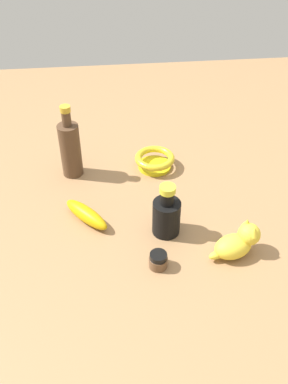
{
  "coord_description": "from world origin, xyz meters",
  "views": [
    {
      "loc": [
        0.86,
        -0.09,
        0.78
      ],
      "look_at": [
        0.0,
        0.0,
        0.07
      ],
      "focal_mm": 39.74,
      "sensor_mm": 36.0,
      "label": 1
    }
  ],
  "objects_px": {
    "banana": "(86,214)",
    "nail_polish_jar": "(158,260)",
    "bottle_tall": "(70,148)",
    "cat_figurine": "(238,242)",
    "bowl": "(155,160)",
    "bottle_short": "(166,215)"
  },
  "relations": [
    {
      "from": "banana",
      "to": "nail_polish_jar",
      "type": "xyz_separation_m",
      "value": [
        0.18,
        0.17,
        -0.0
      ]
    },
    {
      "from": "bottle_tall",
      "to": "nail_polish_jar",
      "type": "relative_size",
      "value": 5.07
    },
    {
      "from": "cat_figurine",
      "to": "nail_polish_jar",
      "type": "distance_m",
      "value": 0.2
    },
    {
      "from": "cat_figurine",
      "to": "bowl",
      "type": "bearing_deg",
      "value": -157.65
    },
    {
      "from": "bottle_short",
      "to": "banana",
      "type": "relative_size",
      "value": 0.96
    },
    {
      "from": "bowl",
      "to": "cat_figurine",
      "type": "distance_m",
      "value": 0.41
    },
    {
      "from": "cat_figurine",
      "to": "banana",
      "type": "relative_size",
      "value": 0.85
    },
    {
      "from": "bottle_tall",
      "to": "nail_polish_jar",
      "type": "xyz_separation_m",
      "value": [
        0.39,
        0.21,
        -0.07
      ]
    },
    {
      "from": "banana",
      "to": "nail_polish_jar",
      "type": "bearing_deg",
      "value": -177.36
    },
    {
      "from": "bottle_tall",
      "to": "nail_polish_jar",
      "type": "distance_m",
      "value": 0.45
    },
    {
      "from": "cat_figurine",
      "to": "bottle_short",
      "type": "bearing_deg",
      "value": -120.38
    },
    {
      "from": "banana",
      "to": "nail_polish_jar",
      "type": "height_order",
      "value": "same"
    },
    {
      "from": "bottle_short",
      "to": "bowl",
      "type": "bearing_deg",
      "value": 178.69
    },
    {
      "from": "bottle_tall",
      "to": "banana",
      "type": "height_order",
      "value": "bottle_tall"
    },
    {
      "from": "cat_figurine",
      "to": "banana",
      "type": "xyz_separation_m",
      "value": [
        -0.16,
        -0.36,
        -0.02
      ]
    },
    {
      "from": "bowl",
      "to": "bottle_tall",
      "type": "bearing_deg",
      "value": -89.23
    },
    {
      "from": "bowl",
      "to": "banana",
      "type": "height_order",
      "value": "bowl"
    },
    {
      "from": "bottle_tall",
      "to": "cat_figurine",
      "type": "relative_size",
      "value": 1.73
    },
    {
      "from": "bowl",
      "to": "nail_polish_jar",
      "type": "xyz_separation_m",
      "value": [
        0.4,
        -0.04,
        -0.01
      ]
    },
    {
      "from": "bottle_short",
      "to": "nail_polish_jar",
      "type": "relative_size",
      "value": 3.31
    },
    {
      "from": "bottle_short",
      "to": "bottle_tall",
      "type": "bearing_deg",
      "value": -138.76
    },
    {
      "from": "bowl",
      "to": "nail_polish_jar",
      "type": "relative_size",
      "value": 2.73
    }
  ]
}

